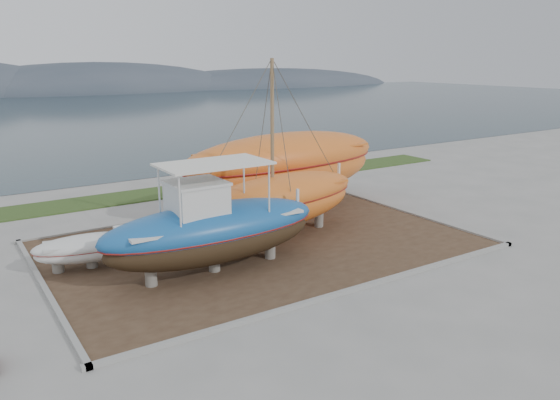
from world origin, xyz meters
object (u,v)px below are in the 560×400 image
blue_caique (213,218)px  orange_sailboat (280,152)px  white_dinghy (91,251)px  orange_bare_hull (285,173)px

blue_caique → orange_sailboat: bearing=24.1°
white_dinghy → orange_sailboat: orange_sailboat is taller
white_dinghy → orange_sailboat: (8.21, -1.03, 3.36)m
blue_caique → orange_bare_hull: blue_caique is taller
white_dinghy → orange_sailboat: 8.93m
white_dinghy → orange_bare_hull: (11.11, 2.95, 1.38)m
white_dinghy → orange_bare_hull: orange_bare_hull is taller
orange_sailboat → orange_bare_hull: (2.90, 3.97, -1.98)m
white_dinghy → orange_sailboat: size_ratio=0.48×
blue_caique → white_dinghy: blue_caique is taller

